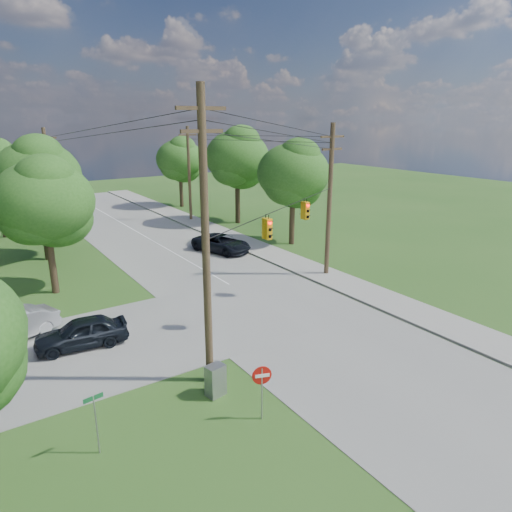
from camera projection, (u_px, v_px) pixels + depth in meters
ground at (300, 354)px, 21.68m from camera, size 140.00×140.00×0.00m
main_road at (272, 309)px, 26.72m from camera, size 10.00×100.00×0.03m
sidewalk_east at (354, 286)px, 30.27m from camera, size 2.60×100.00×0.12m
pole_sw at (206, 239)px, 17.76m from camera, size 2.00×0.32×12.00m
pole_ne at (330, 199)px, 31.20m from camera, size 2.00×0.32×10.50m
pole_north_e at (189, 173)px, 48.82m from camera, size 2.00×0.32×10.00m
pole_north_w at (50, 183)px, 41.43m from camera, size 2.00×0.32×10.00m
power_lines at (208, 145)px, 29.02m from camera, size 13.93×29.62×4.93m
traffic_signals at (288, 218)px, 24.98m from camera, size 4.91×3.27×1.05m
tree_w_near at (44, 201)px, 27.66m from camera, size 6.00×6.00×8.40m
tree_w_mid at (37, 176)px, 34.37m from camera, size 6.40×6.40×9.22m
tree_e_near at (293, 173)px, 38.99m from camera, size 6.20×6.20×8.81m
tree_e_mid at (237, 157)px, 47.03m from camera, size 6.60×6.60×9.64m
tree_e_far at (180, 159)px, 56.34m from camera, size 5.80×5.80×8.32m
car_cross_dark at (82, 332)px, 22.16m from camera, size 4.52×2.29×1.48m
car_cross_silver at (11, 327)px, 22.73m from camera, size 4.82×3.05×1.50m
car_main_north at (221, 243)px, 38.08m from camera, size 4.04×5.71×1.45m
control_cabinet at (215, 380)px, 18.29m from camera, size 0.82×0.66×1.33m
do_not_enter_sign at (262, 381)px, 16.54m from camera, size 0.70×0.28×2.21m
street_name_sign at (95, 416)px, 14.86m from camera, size 0.66×0.13×2.21m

